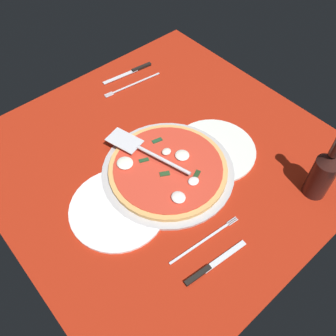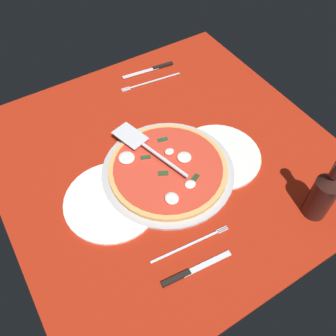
% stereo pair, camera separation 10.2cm
% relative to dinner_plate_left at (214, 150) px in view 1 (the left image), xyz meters
% --- Properties ---
extents(ground_plane, '(0.95, 0.95, 0.01)m').
position_rel_dinner_plate_left_xyz_m(ground_plane, '(0.13, -0.08, -0.01)').
color(ground_plane, '#A3210F').
extents(checker_pattern, '(0.95, 0.95, 0.00)m').
position_rel_dinner_plate_left_xyz_m(checker_pattern, '(0.13, -0.08, -0.01)').
color(checker_pattern, silver).
rests_on(checker_pattern, ground_plane).
extents(pizza_pan, '(0.38, 0.38, 0.01)m').
position_rel_dinner_plate_left_xyz_m(pizza_pan, '(0.16, -0.03, 0.00)').
color(pizza_pan, '#B9B7BA').
rests_on(pizza_pan, ground_plane).
extents(dinner_plate_left, '(0.25, 0.25, 0.01)m').
position_rel_dinner_plate_left_xyz_m(dinner_plate_left, '(0.00, 0.00, 0.00)').
color(dinner_plate_left, white).
rests_on(dinner_plate_left, ground_plane).
extents(dinner_plate_right, '(0.26, 0.26, 0.01)m').
position_rel_dinner_plate_left_xyz_m(dinner_plate_right, '(0.34, -0.02, 0.00)').
color(dinner_plate_right, white).
rests_on(dinner_plate_right, ground_plane).
extents(pizza, '(0.34, 0.34, 0.03)m').
position_rel_dinner_plate_left_xyz_m(pizza, '(0.16, -0.03, 0.01)').
color(pizza, '#E1A65B').
rests_on(pizza, pizza_pan).
extents(pizza_server, '(0.11, 0.27, 0.01)m').
position_rel_dinner_plate_left_xyz_m(pizza_server, '(0.18, -0.11, 0.04)').
color(pizza_server, silver).
rests_on(pizza_server, pizza).
extents(place_setting_near, '(0.24, 0.16, 0.01)m').
position_rel_dinner_plate_left_xyz_m(place_setting_near, '(-0.02, -0.43, -0.00)').
color(place_setting_near, white).
rests_on(place_setting_near, ground_plane).
extents(place_setting_far, '(0.23, 0.15, 0.01)m').
position_rel_dinner_plate_left_xyz_m(place_setting_far, '(0.25, 0.22, -0.00)').
color(place_setting_far, white).
rests_on(place_setting_far, ground_plane).
extents(beer_bottle, '(0.06, 0.06, 0.23)m').
position_rel_dinner_plate_left_xyz_m(beer_bottle, '(-0.10, 0.28, 0.08)').
color(beer_bottle, black).
rests_on(beer_bottle, ground_plane).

